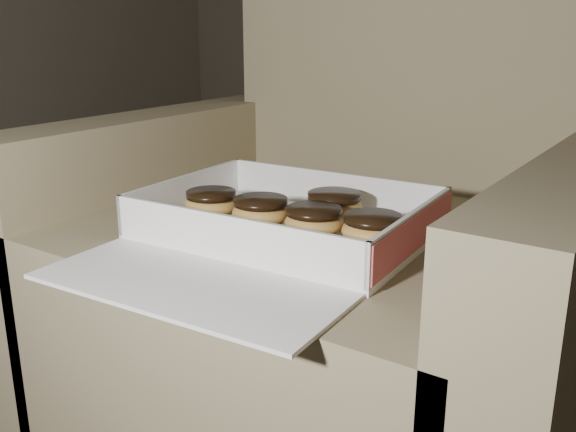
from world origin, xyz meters
The scene contains 10 objects.
armchair centered at (-0.22, 0.59, 0.27)m, with size 0.83×0.70×0.87m.
bakery_box centered at (-0.21, 0.41, 0.40)m, with size 0.39×0.46×0.06m.
donut_a centered at (-0.25, 0.44, 0.42)m, with size 0.08×0.08×0.04m.
donut_b centered at (-0.34, 0.44, 0.42)m, with size 0.08×0.08×0.04m.
donut_c centered at (-0.17, 0.45, 0.42)m, with size 0.08×0.08×0.04m.
donut_d centered at (-0.09, 0.46, 0.42)m, with size 0.08×0.08×0.04m.
donut_e centered at (-0.18, 0.52, 0.42)m, with size 0.08×0.08×0.04m.
crumb_a centered at (-0.14, 0.44, 0.40)m, with size 0.01×0.01×0.00m, color black.
crumb_b centered at (-0.16, 0.37, 0.40)m, with size 0.01×0.01×0.00m, color black.
crumb_c centered at (-0.15, 0.44, 0.40)m, with size 0.01×0.01×0.00m, color black.
Camera 1 is at (0.27, -0.25, 0.68)m, focal length 40.00 mm.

